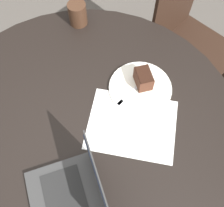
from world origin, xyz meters
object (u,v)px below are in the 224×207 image
at_px(plate, 140,88).
at_px(laptop, 76,205).
at_px(chair, 186,39).
at_px(coffee_glass, 78,14).

xyz_separation_m(plate, laptop, (0.22, 0.45, 0.03)).
relative_size(chair, plate, 3.79).
height_order(coffee_glass, laptop, laptop).
bearing_deg(laptop, chair, -49.00).
relative_size(chair, laptop, 2.55).
bearing_deg(chair, laptop, 14.12).
height_order(chair, coffee_glass, chair).
bearing_deg(laptop, plate, -45.90).
relative_size(coffee_glass, laptop, 0.28).
distance_m(plate, laptop, 0.51).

